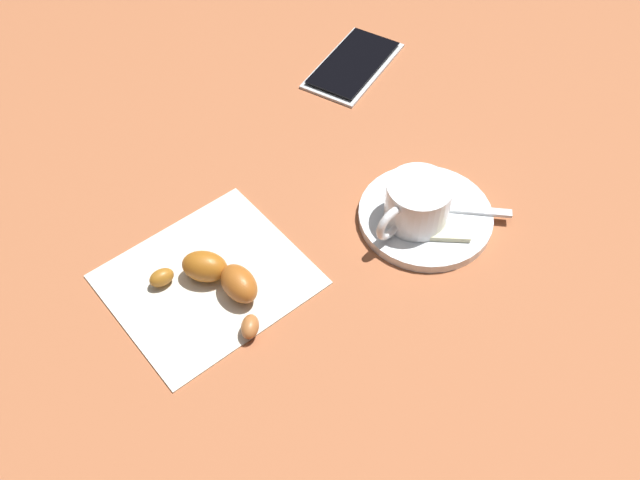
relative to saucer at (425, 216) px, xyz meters
The scene contains 8 objects.
ground_plane 0.12m from the saucer, 169.98° to the left, with size 1.80×1.80×0.00m, color #A35B37.
saucer is the anchor object (origin of this frame).
espresso_cup 0.03m from the saucer, behind, with size 0.09×0.07×0.05m.
teaspoon 0.01m from the saucer, 13.27° to the left, with size 0.10×0.09×0.01m.
sugar_packet 0.03m from the saucer, 107.29° to the right, with size 0.07×0.02×0.01m, color beige.
napkin 0.23m from the saucer, 166.54° to the left, with size 0.18×0.16×0.00m, color silver.
croissant 0.22m from the saucer, behind, with size 0.08×0.12×0.03m.
cell_phone 0.26m from the saucer, 71.79° to the left, with size 0.16×0.13×0.01m.
Camera 1 is at (-0.23, -0.36, 0.55)m, focal length 39.29 mm.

